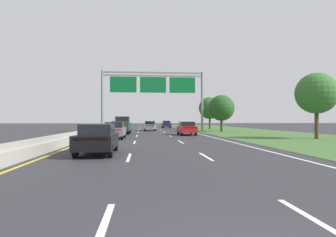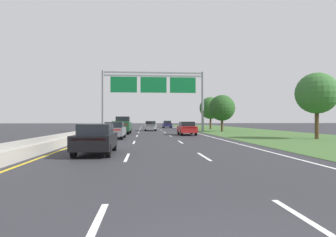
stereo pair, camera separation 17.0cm
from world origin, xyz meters
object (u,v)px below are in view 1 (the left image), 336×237
pickup_truck_darkgreen (122,125)px  car_navy_right_lane_sedan (166,124)px  car_red_right_lane_sedan (187,128)px  roadside_tree_near (317,93)px  overhead_sign_gantry (153,88)px  car_silver_centre_lane_sedan (150,126)px  roadside_tree_mid (221,108)px  car_grey_left_lane_sedan (115,130)px  car_black_left_lane_sedan (98,138)px  roadside_tree_far (210,108)px

pickup_truck_darkgreen → car_navy_right_lane_sedan: (7.74, 25.91, -0.26)m
car_red_right_lane_sedan → roadside_tree_near: 13.94m
overhead_sign_gantry → car_silver_centre_lane_sedan: size_ratio=3.41×
pickup_truck_darkgreen → car_silver_centre_lane_sedan: size_ratio=1.23×
car_navy_right_lane_sedan → roadside_tree_mid: 21.48m
pickup_truck_darkgreen → roadside_tree_mid: 15.73m
car_silver_centre_lane_sedan → car_grey_left_lane_sedan: same height
car_navy_right_lane_sedan → roadside_tree_mid: bearing=-162.0°
car_black_left_lane_sedan → roadside_tree_near: size_ratio=0.72×
pickup_truck_darkgreen → car_red_right_lane_sedan: bearing=-112.6°
car_red_right_lane_sedan → roadside_tree_far: 21.86m
pickup_truck_darkgreen → car_red_right_lane_sedan: 8.43m
pickup_truck_darkgreen → car_black_left_lane_sedan: bearing=-178.4°
car_navy_right_lane_sedan → car_red_right_lane_sedan: size_ratio=1.00×
car_navy_right_lane_sedan → car_grey_left_lane_sedan: same height
car_silver_centre_lane_sedan → car_grey_left_lane_sedan: size_ratio=1.00×
car_grey_left_lane_sedan → car_navy_right_lane_sedan: bearing=-11.9°
car_navy_right_lane_sedan → car_red_right_lane_sedan: bearing=179.6°
pickup_truck_darkgreen → car_grey_left_lane_sedan: size_ratio=1.23×
car_navy_right_lane_sedan → roadside_tree_mid: (6.71, -20.21, 2.75)m
car_grey_left_lane_sedan → roadside_tree_mid: roadside_tree_mid is taller
car_silver_centre_lane_sedan → roadside_tree_mid: roadside_tree_mid is taller
pickup_truck_darkgreen → car_black_left_lane_sedan: (0.26, -21.21, -0.26)m
car_black_left_lane_sedan → car_grey_left_lane_sedan: bearing=1.0°
car_red_right_lane_sedan → roadside_tree_far: (7.60, 20.25, 3.20)m
car_grey_left_lane_sedan → car_black_left_lane_sedan: (0.29, -12.05, 0.00)m
roadside_tree_mid → car_silver_centre_lane_sedan: bearing=158.1°
roadside_tree_far → roadside_tree_near: bearing=-83.2°
roadside_tree_near → roadside_tree_mid: roadside_tree_near is taller
car_silver_centre_lane_sedan → roadside_tree_near: bearing=-145.5°
car_navy_right_lane_sedan → pickup_truck_darkgreen: bearing=163.0°
car_grey_left_lane_sedan → car_red_right_lane_sedan: same height
overhead_sign_gantry → pickup_truck_darkgreen: overhead_sign_gantry is taller
pickup_truck_darkgreen → car_red_right_lane_sedan: (7.72, -3.36, -0.26)m
car_navy_right_lane_sedan → car_silver_centre_lane_sedan: same height
car_navy_right_lane_sedan → roadside_tree_near: roadside_tree_near is taller
car_black_left_lane_sedan → car_navy_right_lane_sedan: bearing=-9.4°
car_black_left_lane_sedan → roadside_tree_far: bearing=-22.0°
car_silver_centre_lane_sedan → roadside_tree_near: (14.96, -21.27, 3.42)m
roadside_tree_near → roadside_tree_far: (-3.37, 28.14, -0.22)m
car_navy_right_lane_sedan → car_grey_left_lane_sedan: 35.91m
overhead_sign_gantry → roadside_tree_near: bearing=-48.9°
car_black_left_lane_sedan → roadside_tree_far: (15.06, 38.09, 3.20)m
car_silver_centre_lane_sedan → car_red_right_lane_sedan: same height
car_black_left_lane_sedan → roadside_tree_far: 41.08m
car_silver_centre_lane_sedan → car_navy_right_lane_sedan: bearing=-14.7°
overhead_sign_gantry → roadside_tree_mid: overhead_sign_gantry is taller
car_navy_right_lane_sedan → car_grey_left_lane_sedan: (-7.77, -35.07, 0.00)m
pickup_truck_darkgreen → car_silver_centre_lane_sedan: bearing=-19.5°
car_navy_right_lane_sedan → roadside_tree_far: bearing=-140.3°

